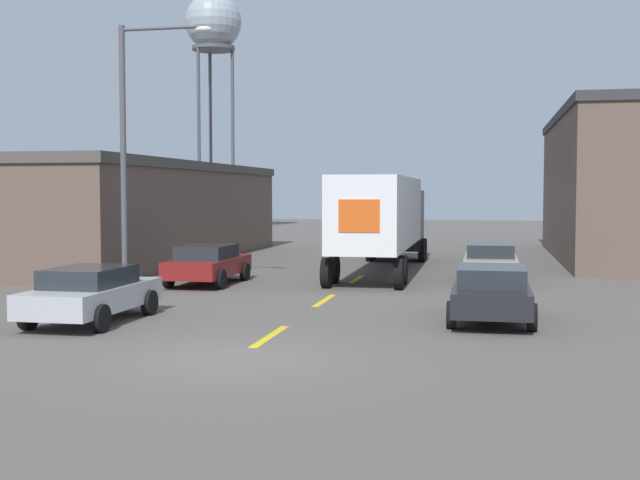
{
  "coord_description": "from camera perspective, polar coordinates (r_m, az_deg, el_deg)",
  "views": [
    {
      "loc": [
        4.75,
        -14.73,
        3.22
      ],
      "look_at": [
        -0.84,
        11.89,
        1.61
      ],
      "focal_mm": 45.0,
      "sensor_mm": 36.0,
      "label": 1
    }
  ],
  "objects": [
    {
      "name": "parked_car_left_near",
      "position": [
        20.69,
        -15.95,
        -3.62
      ],
      "size": [
        2.07,
        4.38,
        1.38
      ],
      "color": "#B2B2B7",
      "rests_on": "ground_plane"
    },
    {
      "name": "semi_truck",
      "position": [
        32.68,
        4.56,
        1.77
      ],
      "size": [
        2.86,
        13.91,
        3.8
      ],
      "rotation": [
        0.0,
        0.0,
        0.01
      ],
      "color": "black",
      "rests_on": "ground_plane"
    },
    {
      "name": "water_tower",
      "position": [
        70.33,
        -7.6,
        14.81
      ],
      "size": [
        4.74,
        4.74,
        19.93
      ],
      "color": "#47474C",
      "rests_on": "ground_plane"
    },
    {
      "name": "parked_car_right_mid",
      "position": [
        29.56,
        12.03,
        -1.49
      ],
      "size": [
        2.07,
        4.38,
        1.38
      ],
      "color": "tan",
      "rests_on": "ground_plane"
    },
    {
      "name": "parked_car_left_far",
      "position": [
        28.38,
        -7.98,
        -1.65
      ],
      "size": [
        2.07,
        4.38,
        1.38
      ],
      "color": "maroon",
      "rests_on": "ground_plane"
    },
    {
      "name": "road_centerline",
      "position": [
        23.96,
        0.31,
        -4.32
      ],
      "size": [
        0.2,
        14.93,
        0.01
      ],
      "color": "gold",
      "rests_on": "ground_plane"
    },
    {
      "name": "street_lamp",
      "position": [
        27.4,
        -13.1,
        7.21
      ],
      "size": [
        3.22,
        0.32,
        8.71
      ],
      "color": "#4C4C51",
      "rests_on": "ground_plane"
    },
    {
      "name": "ground_plane",
      "position": [
        15.8,
        -5.96,
        -8.38
      ],
      "size": [
        160.0,
        160.0,
        0.0
      ],
      "primitive_type": "plane",
      "color": "#56514C"
    },
    {
      "name": "warehouse_left",
      "position": [
        40.69,
        -16.87,
        1.98
      ],
      "size": [
        13.84,
        22.04,
        4.62
      ],
      "color": "brown",
      "rests_on": "ground_plane"
    },
    {
      "name": "parked_car_right_near",
      "position": [
        20.5,
        12.09,
        -3.63
      ],
      "size": [
        2.07,
        4.38,
        1.38
      ],
      "color": "black",
      "rests_on": "ground_plane"
    }
  ]
}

